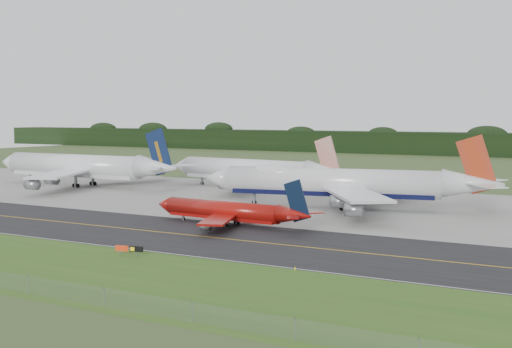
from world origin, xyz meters
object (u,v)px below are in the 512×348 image
object	(u,v)px
jet_star_tail	(254,171)
jet_navy_gold	(84,167)
jet_ba_747	(342,183)
jet_red_737	(231,211)
taxiway_sign	(129,249)

from	to	relation	value
jet_star_tail	jet_navy_gold	bearing A→B (deg)	-158.10
jet_ba_747	jet_red_737	world-z (taller)	jet_ba_747
jet_star_tail	jet_red_737	bearing A→B (deg)	-63.64
jet_navy_gold	jet_star_tail	bearing A→B (deg)	21.90
jet_ba_747	jet_star_tail	size ratio (longest dim) A/B	1.14
jet_navy_gold	jet_ba_747	bearing A→B (deg)	-5.43
jet_ba_747	jet_red_737	xyz separation A→B (m)	(-8.98, -33.79, -3.19)
jet_navy_gold	taxiway_sign	world-z (taller)	jet_navy_gold
jet_navy_gold	jet_star_tail	distance (m)	51.59
jet_ba_747	taxiway_sign	distance (m)	67.66
jet_ba_747	jet_navy_gold	bearing A→B (deg)	174.57
jet_red_737	jet_star_tail	bearing A→B (deg)	116.36
jet_navy_gold	taxiway_sign	bearing A→B (deg)	-43.05
jet_ba_747	jet_navy_gold	world-z (taller)	jet_navy_gold
jet_ba_747	jet_navy_gold	xyz separation A→B (m)	(-87.22, 8.30, -0.03)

